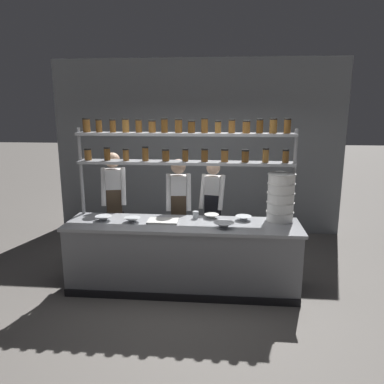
{
  "coord_description": "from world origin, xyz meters",
  "views": [
    {
      "loc": [
        0.54,
        -4.64,
        2.41
      ],
      "look_at": [
        0.11,
        0.2,
        1.29
      ],
      "focal_mm": 35.0,
      "sensor_mm": 36.0,
      "label": 1
    }
  ],
  "objects_px": {
    "chef_left": "(114,201)",
    "prep_bowl_far_left": "(212,216)",
    "prep_bowl_center_front": "(104,218)",
    "prep_bowl_center_back": "(132,220)",
    "chef_right": "(213,206)",
    "chef_center": "(179,207)",
    "cutting_board": "(163,221)",
    "prep_bowl_near_left": "(243,218)",
    "prep_bowl_near_right": "(224,225)",
    "serving_cup_front": "(196,215)",
    "spice_shelf_unit": "(185,149)",
    "container_stack": "(281,197)"
  },
  "relations": [
    {
      "from": "chef_left",
      "to": "prep_bowl_near_left",
      "type": "height_order",
      "value": "chef_left"
    },
    {
      "from": "container_stack",
      "to": "prep_bowl_far_left",
      "type": "distance_m",
      "value": 0.95
    },
    {
      "from": "cutting_board",
      "to": "prep_bowl_far_left",
      "type": "relative_size",
      "value": 1.97
    },
    {
      "from": "prep_bowl_center_front",
      "to": "serving_cup_front",
      "type": "height_order",
      "value": "serving_cup_front"
    },
    {
      "from": "chef_center",
      "to": "prep_bowl_center_back",
      "type": "distance_m",
      "value": 0.83
    },
    {
      "from": "spice_shelf_unit",
      "to": "prep_bowl_far_left",
      "type": "distance_m",
      "value": 0.98
    },
    {
      "from": "prep_bowl_near_right",
      "to": "serving_cup_front",
      "type": "bearing_deg",
      "value": 135.66
    },
    {
      "from": "chef_left",
      "to": "chef_center",
      "type": "distance_m",
      "value": 0.99
    },
    {
      "from": "cutting_board",
      "to": "chef_right",
      "type": "bearing_deg",
      "value": 52.06
    },
    {
      "from": "cutting_board",
      "to": "prep_bowl_center_back",
      "type": "relative_size",
      "value": 1.81
    },
    {
      "from": "cutting_board",
      "to": "prep_bowl_near_right",
      "type": "distance_m",
      "value": 0.82
    },
    {
      "from": "prep_bowl_near_right",
      "to": "serving_cup_front",
      "type": "distance_m",
      "value": 0.54
    },
    {
      "from": "chef_right",
      "to": "cutting_board",
      "type": "bearing_deg",
      "value": -116.05
    },
    {
      "from": "cutting_board",
      "to": "prep_bowl_center_front",
      "type": "relative_size",
      "value": 1.75
    },
    {
      "from": "container_stack",
      "to": "prep_bowl_near_right",
      "type": "xyz_separation_m",
      "value": [
        -0.74,
        -0.38,
        -0.28
      ]
    },
    {
      "from": "chef_left",
      "to": "prep_bowl_center_back",
      "type": "bearing_deg",
      "value": -70.99
    },
    {
      "from": "prep_bowl_near_right",
      "to": "cutting_board",
      "type": "bearing_deg",
      "value": 167.64
    },
    {
      "from": "prep_bowl_center_front",
      "to": "prep_bowl_center_back",
      "type": "xyz_separation_m",
      "value": [
        0.4,
        -0.03,
        -0.0
      ]
    },
    {
      "from": "prep_bowl_near_left",
      "to": "chef_right",
      "type": "bearing_deg",
      "value": 123.98
    },
    {
      "from": "cutting_board",
      "to": "prep_bowl_center_front",
      "type": "bearing_deg",
      "value": -179.16
    },
    {
      "from": "chef_right",
      "to": "prep_bowl_near_right",
      "type": "relative_size",
      "value": 6.19
    },
    {
      "from": "prep_bowl_near_left",
      "to": "prep_bowl_far_left",
      "type": "relative_size",
      "value": 1.07
    },
    {
      "from": "spice_shelf_unit",
      "to": "chef_left",
      "type": "height_order",
      "value": "spice_shelf_unit"
    },
    {
      "from": "chef_center",
      "to": "prep_bowl_near_left",
      "type": "distance_m",
      "value": 1.02
    },
    {
      "from": "chef_left",
      "to": "prep_bowl_far_left",
      "type": "distance_m",
      "value": 1.54
    },
    {
      "from": "chef_right",
      "to": "prep_bowl_center_front",
      "type": "bearing_deg",
      "value": -138.27
    },
    {
      "from": "container_stack",
      "to": "prep_bowl_center_front",
      "type": "height_order",
      "value": "container_stack"
    },
    {
      "from": "prep_bowl_near_right",
      "to": "container_stack",
      "type": "bearing_deg",
      "value": 26.87
    },
    {
      "from": "spice_shelf_unit",
      "to": "prep_bowl_center_back",
      "type": "relative_size",
      "value": 13.35
    },
    {
      "from": "chef_center",
      "to": "prep_bowl_far_left",
      "type": "height_order",
      "value": "chef_center"
    },
    {
      "from": "prep_bowl_center_back",
      "to": "prep_bowl_near_right",
      "type": "bearing_deg",
      "value": -6.24
    },
    {
      "from": "prep_bowl_center_front",
      "to": "prep_bowl_center_back",
      "type": "bearing_deg",
      "value": -4.65
    },
    {
      "from": "container_stack",
      "to": "prep_bowl_near_left",
      "type": "distance_m",
      "value": 0.56
    },
    {
      "from": "cutting_board",
      "to": "prep_bowl_near_right",
      "type": "relative_size",
      "value": 1.52
    },
    {
      "from": "prep_bowl_center_back",
      "to": "serving_cup_front",
      "type": "height_order",
      "value": "serving_cup_front"
    },
    {
      "from": "chef_center",
      "to": "prep_bowl_far_left",
      "type": "relative_size",
      "value": 8.26
    },
    {
      "from": "spice_shelf_unit",
      "to": "chef_center",
      "type": "xyz_separation_m",
      "value": [
        -0.13,
        0.28,
        -0.89
      ]
    },
    {
      "from": "prep_bowl_near_right",
      "to": "serving_cup_front",
      "type": "relative_size",
      "value": 2.64
    },
    {
      "from": "prep_bowl_far_left",
      "to": "serving_cup_front",
      "type": "bearing_deg",
      "value": -172.74
    },
    {
      "from": "prep_bowl_center_back",
      "to": "chef_right",
      "type": "bearing_deg",
      "value": 39.53
    },
    {
      "from": "chef_right",
      "to": "serving_cup_front",
      "type": "relative_size",
      "value": 16.34
    },
    {
      "from": "chef_left",
      "to": "chef_center",
      "type": "bearing_deg",
      "value": -17.47
    },
    {
      "from": "spice_shelf_unit",
      "to": "prep_bowl_center_front",
      "type": "height_order",
      "value": "spice_shelf_unit"
    },
    {
      "from": "prep_bowl_center_front",
      "to": "prep_bowl_near_left",
      "type": "bearing_deg",
      "value": 5.41
    },
    {
      "from": "spice_shelf_unit",
      "to": "serving_cup_front",
      "type": "xyz_separation_m",
      "value": [
        0.15,
        -0.1,
        -0.88
      ]
    },
    {
      "from": "chef_center",
      "to": "serving_cup_front",
      "type": "relative_size",
      "value": 16.84
    },
    {
      "from": "chef_left",
      "to": "prep_bowl_center_front",
      "type": "bearing_deg",
      "value": -99.4
    },
    {
      "from": "chef_left",
      "to": "container_stack",
      "type": "distance_m",
      "value": 2.44
    },
    {
      "from": "prep_bowl_near_right",
      "to": "prep_bowl_center_back",
      "type": "bearing_deg",
      "value": 173.76
    },
    {
      "from": "serving_cup_front",
      "to": "chef_center",
      "type": "bearing_deg",
      "value": 126.12
    }
  ]
}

